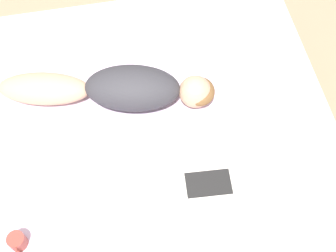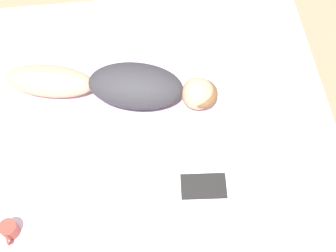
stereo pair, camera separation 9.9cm
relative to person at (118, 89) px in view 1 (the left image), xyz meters
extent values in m
plane|color=#9E8466|center=(0.19, 0.02, -0.66)|extent=(12.00, 12.00, 0.00)
cube|color=beige|center=(0.19, 0.02, -0.47)|extent=(1.96, 2.35, 0.38)
cube|color=silver|center=(0.19, 0.02, -0.19)|extent=(1.90, 2.29, 0.19)
ellipsoid|color=tan|center=(-0.09, -0.41, -0.02)|extent=(0.31, 0.55, 0.15)
ellipsoid|color=#333338|center=(0.02, 0.08, 0.01)|extent=(0.39, 0.58, 0.22)
ellipsoid|color=brown|center=(0.10, 0.44, 0.00)|extent=(0.22, 0.21, 0.10)
sphere|color=tan|center=(0.10, 0.42, -0.01)|extent=(0.18, 0.18, 0.18)
cube|color=silver|center=(0.39, 0.39, -0.09)|extent=(0.24, 0.35, 0.01)
cube|color=silver|center=(0.61, 0.38, -0.09)|extent=(0.24, 0.35, 0.01)
cube|color=black|center=(0.61, 0.38, -0.09)|extent=(0.16, 0.25, 0.00)
cylinder|color=#993D33|center=(0.74, -0.59, -0.06)|extent=(0.08, 0.08, 0.08)
cylinder|color=black|center=(0.74, -0.59, -0.02)|extent=(0.07, 0.07, 0.00)
torus|color=#993D33|center=(0.79, -0.59, -0.06)|extent=(0.06, 0.01, 0.06)
camera|label=1|loc=(1.50, -0.01, 2.15)|focal=50.00mm
camera|label=2|loc=(1.51, 0.09, 2.15)|focal=50.00mm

